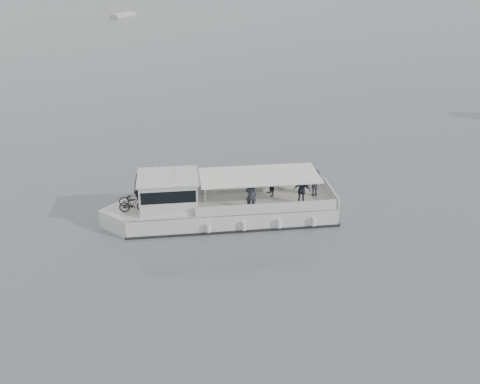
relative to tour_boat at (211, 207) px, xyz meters
name	(u,v)px	position (x,y,z in m)	size (l,w,h in m)	color
ground	(297,219)	(4.45, -1.70, -0.89)	(1400.00, 1400.00, 0.00)	#556064
tour_boat	(211,207)	(0.00, 0.00, 0.00)	(12.78, 6.29, 5.39)	silver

